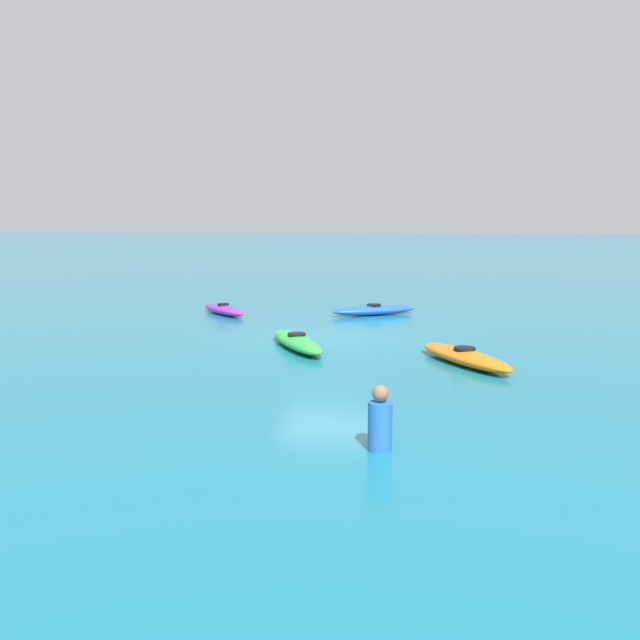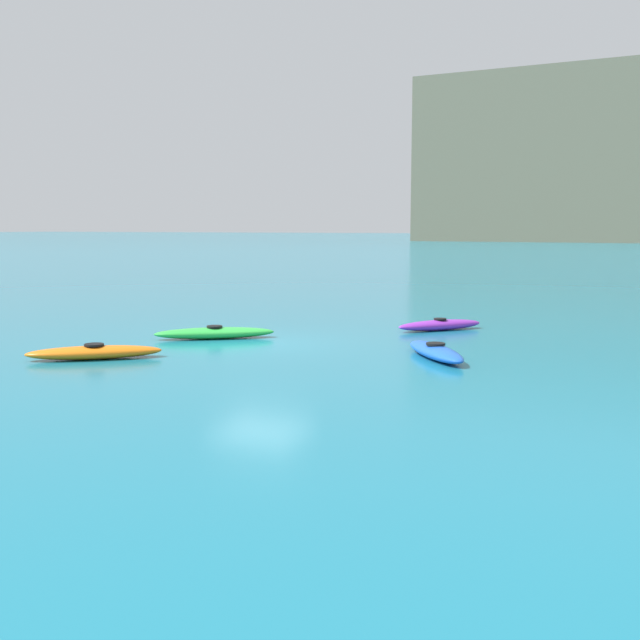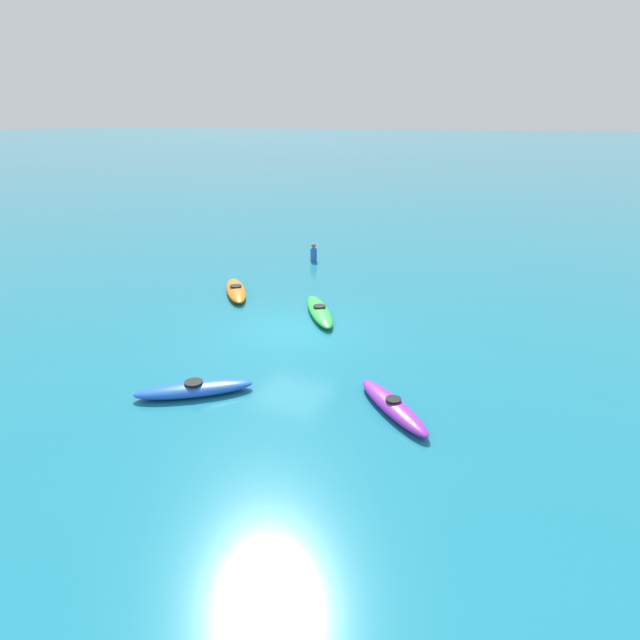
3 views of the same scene
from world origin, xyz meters
name	(u,v)px [view 2 (image 2 of 3)]	position (x,y,z in m)	size (l,w,h in m)	color
ground_plane	(261,344)	(0.00, 0.00, 0.00)	(600.00, 600.00, 0.00)	#19728C
kayak_orange	(94,352)	(-2.46, -3.76, 0.16)	(2.94, 2.52, 0.37)	orange
kayak_green	(215,333)	(-1.65, 0.29, 0.16)	(3.16, 2.50, 0.37)	green
kayak_purple	(440,325)	(3.65, 4.66, 0.16)	(2.36, 2.53, 0.37)	purple
kayak_blue	(435,351)	(4.92, -0.21, 0.16)	(2.39, 2.80, 0.37)	blue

